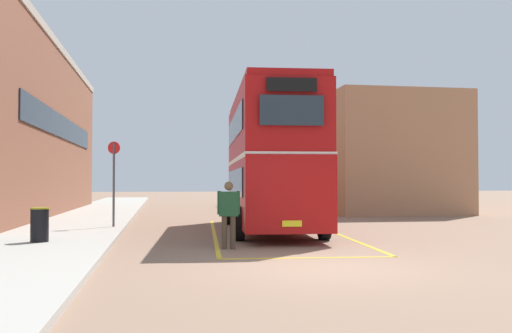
{
  "coord_description": "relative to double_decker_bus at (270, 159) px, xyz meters",
  "views": [
    {
      "loc": [
        -3.23,
        -11.01,
        1.74
      ],
      "look_at": [
        0.29,
        9.97,
        2.29
      ],
      "focal_mm": 39.54,
      "sensor_mm": 36.0,
      "label": 1
    }
  ],
  "objects": [
    {
      "name": "litter_bin",
      "position": [
        -6.89,
        -3.69,
        -1.92
      ],
      "size": [
        0.49,
        0.49,
        0.9
      ],
      "color": "black",
      "rests_on": "sidewalk_left"
    },
    {
      "name": "bus_stop_sign",
      "position": [
        -5.39,
        1.08,
        -0.59
      ],
      "size": [
        0.43,
        0.15,
        2.99
      ],
      "color": "#4C4C51",
      "rests_on": "sidewalk_left"
    },
    {
      "name": "brick_building_left",
      "position": [
        -11.36,
        10.11,
        1.68
      ],
      "size": [
        5.66,
        23.77,
        8.37
      ],
      "color": "brown",
      "rests_on": "ground"
    },
    {
      "name": "pedestrian_boarding",
      "position": [
        -2.03,
        -4.93,
        -1.51
      ],
      "size": [
        0.58,
        0.27,
        1.73
      ],
      "color": "#473828",
      "rests_on": "ground"
    },
    {
      "name": "bay_marking_yellow",
      "position": [
        -0.06,
        -1.86,
        -2.51
      ],
      "size": [
        5.01,
        12.14,
        0.01
      ],
      "color": "gold",
      "rests_on": "ground"
    },
    {
      "name": "double_decker_bus",
      "position": [
        0.0,
        0.0,
        0.0
      ],
      "size": [
        3.31,
        9.99,
        4.75
      ],
      "color": "black",
      "rests_on": "ground"
    },
    {
      "name": "ground_plane",
      "position": [
        -0.5,
        6.13,
        -2.51
      ],
      "size": [
        135.6,
        135.6,
        0.0
      ],
      "primitive_type": "plane",
      "color": "#846651"
    },
    {
      "name": "single_deck_bus",
      "position": [
        2.85,
        15.95,
        -0.87
      ],
      "size": [
        2.97,
        9.98,
        3.02
      ],
      "color": "black",
      "rests_on": "ground"
    },
    {
      "name": "depot_building_right",
      "position": [
        8.48,
        14.76,
        0.7
      ],
      "size": [
        7.02,
        16.07,
        6.41
      ],
      "color": "#AD7A56",
      "rests_on": "ground"
    },
    {
      "name": "sidewalk_left",
      "position": [
        -7.0,
        8.53,
        -2.44
      ],
      "size": [
        4.0,
        57.6,
        0.14
      ],
      "primitive_type": "cube",
      "color": "#A39E93",
      "rests_on": "ground"
    }
  ]
}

